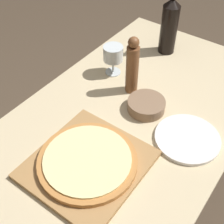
# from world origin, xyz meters

# --- Properties ---
(ground_plane) EXTENTS (12.00, 12.00, 0.00)m
(ground_plane) POSITION_xyz_m (0.00, 0.00, 0.00)
(ground_plane) COLOR #4C3D2D
(dining_table) EXTENTS (0.78, 1.51, 0.76)m
(dining_table) POSITION_xyz_m (0.00, 0.00, 0.66)
(dining_table) COLOR #CCB78E
(dining_table) RESTS_ON ground_plane
(cutting_board) EXTENTS (0.35, 0.37, 0.02)m
(cutting_board) POSITION_xyz_m (0.02, -0.20, 0.77)
(cutting_board) COLOR #A87A47
(cutting_board) RESTS_ON dining_table
(pizza) EXTENTS (0.33, 0.33, 0.02)m
(pizza) POSITION_xyz_m (0.02, -0.20, 0.79)
(pizza) COLOR #BC7A3D
(pizza) RESTS_ON cutting_board
(wine_bottle) EXTENTS (0.08, 0.08, 0.33)m
(wine_bottle) POSITION_xyz_m (-0.11, 0.55, 0.90)
(wine_bottle) COLOR black
(wine_bottle) RESTS_ON dining_table
(pepper_mill) EXTENTS (0.05, 0.05, 0.25)m
(pepper_mill) POSITION_xyz_m (-0.08, 0.21, 0.88)
(pepper_mill) COLOR brown
(pepper_mill) RESTS_ON dining_table
(wine_glass) EXTENTS (0.09, 0.09, 0.13)m
(wine_glass) POSITION_xyz_m (-0.21, 0.26, 0.86)
(wine_glass) COLOR silver
(wine_glass) RESTS_ON dining_table
(small_bowl) EXTENTS (0.15, 0.15, 0.04)m
(small_bowl) POSITION_xyz_m (0.03, 0.15, 0.79)
(small_bowl) COLOR #84664C
(small_bowl) RESTS_ON dining_table
(dinner_plate) EXTENTS (0.23, 0.23, 0.01)m
(dinner_plate) POSITION_xyz_m (0.23, 0.10, 0.77)
(dinner_plate) COLOR white
(dinner_plate) RESTS_ON dining_table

